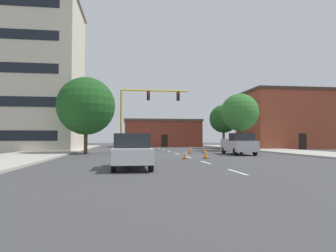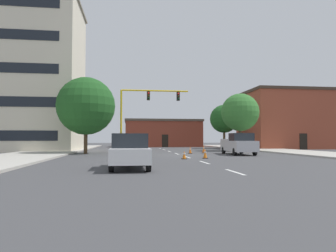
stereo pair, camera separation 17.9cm
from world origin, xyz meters
name	(u,v)px [view 2 (the right image)]	position (x,y,z in m)	size (l,w,h in m)	color
ground_plane	(181,155)	(0.00, 0.00, 0.00)	(160.00, 160.00, 0.00)	#424244
sidewalk_left	(52,151)	(-13.15, 8.00, 0.07)	(6.00, 56.00, 0.14)	#B2ADA3
sidewalk_right	(276,150)	(13.15, 8.00, 0.07)	(6.00, 56.00, 0.14)	#B2ADA3
lane_stripe_seg_0	(235,172)	(0.00, -14.00, 0.00)	(0.16, 2.40, 0.01)	silver
lane_stripe_seg_1	(204,162)	(0.00, -8.50, 0.00)	(0.16, 2.40, 0.01)	silver
lane_stripe_seg_2	(188,157)	(0.00, -3.00, 0.00)	(0.16, 2.40, 0.01)	silver
lane_stripe_seg_3	(177,154)	(0.00, 2.50, 0.00)	(0.16, 2.40, 0.01)	silver
lane_stripe_seg_4	(169,151)	(0.00, 8.00, 0.00)	(0.16, 2.40, 0.01)	silver
lane_stripe_seg_5	(164,150)	(0.00, 13.50, 0.00)	(0.16, 2.40, 0.01)	silver
lane_stripe_seg_6	(160,148)	(0.00, 19.00, 0.00)	(0.16, 2.40, 0.01)	silver
building_tall_left	(16,76)	(-18.48, 11.92, 9.21)	(15.57, 10.72, 18.39)	beige
building_brick_center	(162,133)	(1.58, 29.34, 2.49)	(13.96, 8.24, 4.97)	brown
building_row_right	(285,120)	(19.00, 16.39, 4.35)	(12.42, 9.72, 8.69)	brown
traffic_signal_gantry	(130,132)	(-4.51, 5.93, 2.19)	(8.24, 1.20, 6.83)	yellow
tree_right_far	(224,119)	(9.86, 18.03, 4.53)	(4.32, 4.32, 6.71)	brown
tree_right_mid	(240,112)	(8.82, 8.50, 4.71)	(4.60, 4.60, 7.02)	#4C3823
tree_left_near	(86,106)	(-8.93, 3.72, 4.72)	(5.72, 5.72, 7.59)	#4C3823
pickup_truck_silver	(238,144)	(5.46, 0.18, 0.97)	(2.26, 5.49, 1.99)	#BCBCC1
sedan_white_near_left	(130,151)	(-4.66, -11.78, 0.89)	(1.90, 4.51, 1.74)	white
traffic_cone_roadside_a	(204,149)	(2.95, 3.42, 0.39)	(0.36, 0.36, 0.79)	black
traffic_cone_roadside_b	(190,150)	(1.39, 2.68, 0.35)	(0.36, 0.36, 0.71)	black
traffic_cone_roadside_c	(184,155)	(-0.68, -5.21, 0.30)	(0.36, 0.36, 0.61)	black
traffic_cone_roadside_d	(205,154)	(1.01, -4.77, 0.37)	(0.36, 0.36, 0.74)	black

